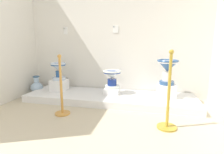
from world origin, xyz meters
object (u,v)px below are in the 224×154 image
(info_placard_first, at_px, (65,31))
(decorative_vase_spare, at_px, (37,87))
(info_placard_second, at_px, (116,29))
(plinth_block_tall_cobalt, at_px, (166,91))
(antique_toilet_broad_patterned, at_px, (58,69))
(stanchion_post_near_right, at_px, (168,107))
(plinth_block_broad_patterned, at_px, (59,85))
(stanchion_post_near_left, at_px, (62,96))
(plinth_block_leftmost, at_px, (112,91))
(antique_toilet_tall_cobalt, at_px, (168,68))
(antique_toilet_leftmost, at_px, (112,76))

(info_placard_first, xyz_separation_m, decorative_vase_spare, (-0.60, -0.36, -1.26))
(info_placard_first, relative_size, info_placard_second, 1.00)
(plinth_block_tall_cobalt, height_order, decorative_vase_spare, decorative_vase_spare)
(antique_toilet_broad_patterned, bearing_deg, stanchion_post_near_right, -25.02)
(plinth_block_broad_patterned, bearing_deg, plinth_block_tall_cobalt, 0.74)
(antique_toilet_broad_patterned, relative_size, decorative_vase_spare, 0.88)
(plinth_block_broad_patterned, xyz_separation_m, stanchion_post_near_left, (0.53, -0.89, 0.05))
(plinth_block_tall_cobalt, bearing_deg, plinth_block_broad_patterned, -179.26)
(info_placard_second, bearing_deg, stanchion_post_near_left, -115.90)
(plinth_block_leftmost, bearing_deg, plinth_block_tall_cobalt, 0.51)
(antique_toilet_broad_patterned, distance_m, plinth_block_leftmost, 1.25)
(stanchion_post_near_left, distance_m, stanchion_post_near_right, 1.65)
(plinth_block_broad_patterned, height_order, stanchion_post_near_left, stanchion_post_near_left)
(info_placard_second, distance_m, stanchion_post_near_left, 1.84)
(plinth_block_leftmost, distance_m, decorative_vase_spare, 1.77)
(plinth_block_tall_cobalt, distance_m, decorative_vase_spare, 2.84)
(plinth_block_broad_patterned, height_order, decorative_vase_spare, decorative_vase_spare)
(antique_toilet_broad_patterned, height_order, plinth_block_leftmost, antique_toilet_broad_patterned)
(antique_toilet_broad_patterned, height_order, info_placard_second, info_placard_second)
(antique_toilet_tall_cobalt, height_order, info_placard_second, info_placard_second)
(antique_toilet_broad_patterned, relative_size, info_placard_first, 2.36)
(plinth_block_broad_patterned, bearing_deg, decorative_vase_spare, 175.26)
(decorative_vase_spare, xyz_separation_m, stanchion_post_near_right, (2.78, -1.07, 0.14))
(plinth_block_broad_patterned, bearing_deg, antique_toilet_tall_cobalt, 0.74)
(antique_toilet_tall_cobalt, relative_size, stanchion_post_near_left, 0.48)
(stanchion_post_near_left, height_order, stanchion_post_near_right, stanchion_post_near_right)
(plinth_block_tall_cobalt, relative_size, info_placard_second, 2.20)
(plinth_block_tall_cobalt, bearing_deg, antique_toilet_tall_cobalt, 0.00)
(plinth_block_tall_cobalt, bearing_deg, plinth_block_leftmost, -179.49)
(info_placard_first, distance_m, stanchion_post_near_right, 2.84)
(antique_toilet_broad_patterned, bearing_deg, plinth_block_leftmost, 0.94)
(decorative_vase_spare, bearing_deg, plinth_block_tall_cobalt, -0.42)
(plinth_block_broad_patterned, distance_m, antique_toilet_broad_patterned, 0.36)
(antique_toilet_broad_patterned, xyz_separation_m, decorative_vase_spare, (-0.60, 0.05, -0.45))
(info_placard_second, bearing_deg, plinth_block_broad_patterned, -160.73)
(antique_toilet_leftmost, relative_size, plinth_block_tall_cobalt, 1.06)
(antique_toilet_broad_patterned, distance_m, info_placard_second, 1.49)
(plinth_block_broad_patterned, xyz_separation_m, info_placard_first, (-0.00, 0.41, 1.18))
(plinth_block_tall_cobalt, bearing_deg, antique_toilet_broad_patterned, -179.26)
(info_placard_second, height_order, decorative_vase_spare, info_placard_second)
(info_placard_second, relative_size, decorative_vase_spare, 0.37)
(antique_toilet_leftmost, relative_size, decorative_vase_spare, 0.87)
(plinth_block_broad_patterned, relative_size, plinth_block_tall_cobalt, 0.97)
(info_placard_second, bearing_deg, antique_toilet_broad_patterned, -160.73)
(antique_toilet_tall_cobalt, bearing_deg, plinth_block_leftmost, -179.49)
(antique_toilet_broad_patterned, bearing_deg, plinth_block_broad_patterned, 0.00)
(antique_toilet_tall_cobalt, bearing_deg, info_placard_first, 170.41)
(plinth_block_leftmost, relative_size, antique_toilet_leftmost, 0.84)
(plinth_block_broad_patterned, bearing_deg, info_placard_second, 19.27)
(antique_toilet_tall_cobalt, distance_m, info_placard_first, 2.38)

